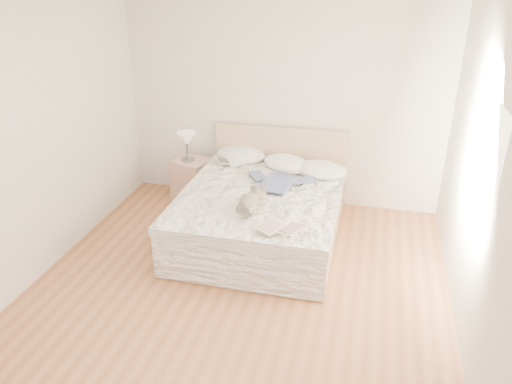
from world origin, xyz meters
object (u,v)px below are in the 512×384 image
(table_lamp, at_px, (187,140))
(teddy_bear, at_px, (249,208))
(nightstand, at_px, (192,180))
(bed, at_px, (262,212))
(childrens_book, at_px, (281,228))
(photo_book, at_px, (230,162))

(table_lamp, relative_size, teddy_bear, 1.06)
(nightstand, bearing_deg, bed, -33.12)
(bed, xyz_separation_m, childrens_book, (0.39, -0.88, 0.32))
(bed, relative_size, photo_book, 6.65)
(photo_book, bearing_deg, bed, -76.43)
(childrens_book, bearing_deg, photo_book, 149.73)
(bed, relative_size, teddy_bear, 6.01)
(nightstand, bearing_deg, table_lamp, -137.11)
(childrens_book, bearing_deg, teddy_bear, 169.30)
(bed, distance_m, table_lamp, 1.45)
(teddy_bear, bearing_deg, childrens_book, -26.81)
(table_lamp, relative_size, childrens_book, 0.94)
(table_lamp, distance_m, photo_book, 0.63)
(childrens_book, bearing_deg, table_lamp, 161.34)
(table_lamp, height_order, photo_book, table_lamp)
(photo_book, distance_m, teddy_bear, 1.31)
(teddy_bear, bearing_deg, bed, 100.99)
(nightstand, xyz_separation_m, childrens_book, (1.50, -1.61, 0.35))
(nightstand, height_order, childrens_book, childrens_book)
(childrens_book, relative_size, teddy_bear, 1.13)
(nightstand, relative_size, photo_book, 1.74)
(nightstand, height_order, photo_book, photo_book)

